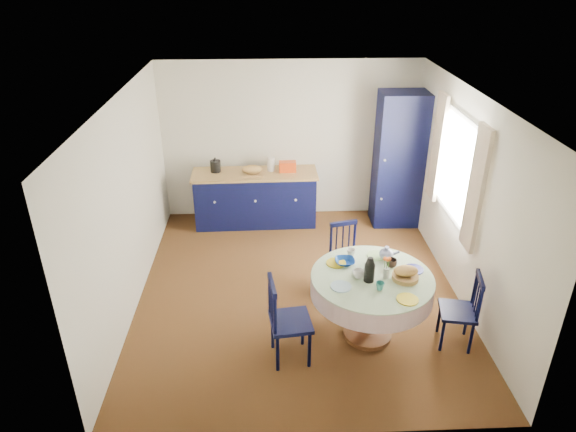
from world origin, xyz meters
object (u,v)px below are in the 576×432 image
(chair_right, at_px, (462,310))
(mug_b, at_px, (380,286))
(kitchen_counter, at_px, (255,197))
(mug_a, at_px, (359,274))
(mug_c, at_px, (392,263))
(dining_table, at_px, (372,286))
(chair_far, at_px, (346,257))
(cobalt_bowl, at_px, (345,262))
(mug_d, at_px, (351,253))
(pantry_cabinet, at_px, (399,160))
(chair_left, at_px, (287,320))

(chair_right, xyz_separation_m, mug_b, (-0.93, -0.08, 0.39))
(kitchen_counter, bearing_deg, mug_a, -69.25)
(chair_right, height_order, mug_c, mug_c)
(mug_a, bearing_deg, dining_table, 6.76)
(chair_far, xyz_separation_m, mug_c, (0.37, -0.79, 0.39))
(kitchen_counter, height_order, mug_a, kitchen_counter)
(kitchen_counter, distance_m, cobalt_bowl, 2.79)
(chair_far, relative_size, mug_d, 8.76)
(pantry_cabinet, xyz_separation_m, mug_b, (-0.90, -3.01, -0.21))
(chair_left, xyz_separation_m, mug_c, (1.17, 0.50, 0.35))
(chair_far, height_order, chair_right, chair_far)
(mug_a, bearing_deg, kitchen_counter, 111.90)
(dining_table, bearing_deg, mug_c, 37.34)
(kitchen_counter, height_order, cobalt_bowl, kitchen_counter)
(chair_far, bearing_deg, mug_a, -105.69)
(mug_a, height_order, mug_c, same)
(chair_far, relative_size, cobalt_bowl, 4.01)
(chair_right, height_order, mug_b, mug_b)
(pantry_cabinet, bearing_deg, mug_b, -105.93)
(chair_far, bearing_deg, mug_b, -96.85)
(mug_b, distance_m, cobalt_bowl, 0.58)
(dining_table, height_order, chair_right, dining_table)
(mug_c, height_order, cobalt_bowl, mug_c)
(kitchen_counter, xyz_separation_m, chair_right, (2.26, -2.99, -0.00))
(pantry_cabinet, distance_m, mug_c, 2.69)
(cobalt_bowl, bearing_deg, kitchen_counter, 112.01)
(dining_table, relative_size, cobalt_bowl, 5.93)
(chair_far, bearing_deg, dining_table, -96.29)
(kitchen_counter, distance_m, mug_a, 3.09)
(dining_table, height_order, mug_b, dining_table)
(mug_c, height_order, mug_d, same)
(mug_a, xyz_separation_m, mug_b, (0.18, -0.22, -0.01))
(dining_table, bearing_deg, chair_far, 97.83)
(mug_c, bearing_deg, pantry_cabinet, 75.17)
(mug_d, bearing_deg, kitchen_counter, 115.02)
(kitchen_counter, bearing_deg, chair_right, -54.09)
(mug_d, height_order, cobalt_bowl, mug_d)
(dining_table, bearing_deg, pantry_cabinet, 71.60)
(pantry_cabinet, xyz_separation_m, chair_far, (-1.05, -1.80, -0.60))
(cobalt_bowl, bearing_deg, pantry_cabinet, 64.66)
(chair_right, distance_m, mug_b, 1.02)
(dining_table, bearing_deg, mug_b, -84.98)
(chair_far, relative_size, mug_b, 9.84)
(dining_table, distance_m, mug_b, 0.29)
(dining_table, bearing_deg, mug_d, 113.27)
(chair_far, height_order, mug_b, chair_far)
(pantry_cabinet, height_order, mug_d, pantry_cabinet)
(mug_b, bearing_deg, kitchen_counter, 113.35)
(kitchen_counter, bearing_deg, mug_c, -60.94)
(dining_table, distance_m, mug_d, 0.48)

